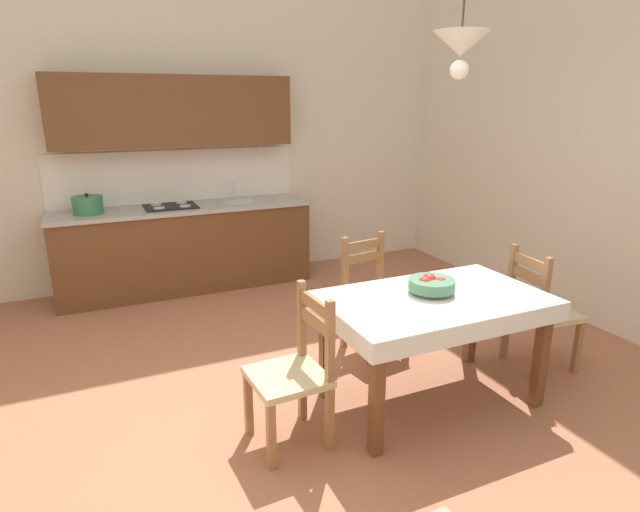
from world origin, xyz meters
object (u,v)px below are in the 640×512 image
(kitchen_cabinetry, at_px, (183,209))
(dining_chair_window_side, at_px, (540,312))
(dining_chair_kitchen_side, at_px, (373,297))
(dining_chair_tv_side, at_px, (294,373))
(fruit_bowl, at_px, (431,284))
(pendant_lamp, at_px, (461,46))
(dining_table, at_px, (434,315))

(kitchen_cabinetry, xyz_separation_m, dining_chair_window_side, (2.07, -2.90, -0.41))
(dining_chair_kitchen_side, distance_m, dining_chair_tv_side, 1.35)
(dining_chair_kitchen_side, height_order, fruit_bowl, dining_chair_kitchen_side)
(kitchen_cabinetry, xyz_separation_m, dining_chair_kitchen_side, (1.09, -2.12, -0.41))
(fruit_bowl, bearing_deg, pendant_lamp, -32.31)
(dining_chair_window_side, bearing_deg, fruit_bowl, -179.60)
(dining_table, xyz_separation_m, dining_chair_window_side, (1.02, 0.07, -0.18))
(dining_table, relative_size, dining_chair_kitchen_side, 1.53)
(dining_chair_kitchen_side, distance_m, fruit_bowl, 0.88)
(dining_chair_kitchen_side, relative_size, fruit_bowl, 3.10)
(dining_chair_window_side, xyz_separation_m, fruit_bowl, (-1.01, -0.01, 0.37))
(dining_chair_window_side, relative_size, fruit_bowl, 3.10)
(fruit_bowl, bearing_deg, dining_table, -99.28)
(kitchen_cabinetry, relative_size, dining_chair_tv_side, 2.83)
(kitchen_cabinetry, bearing_deg, dining_chair_tv_side, -88.81)
(dining_chair_window_side, height_order, fruit_bowl, dining_chair_window_side)
(dining_table, height_order, dining_chair_kitchen_side, dining_chair_kitchen_side)
(kitchen_cabinetry, height_order, dining_table, kitchen_cabinetry)
(fruit_bowl, relative_size, pendant_lamp, 0.37)
(dining_chair_kitchen_side, relative_size, pendant_lamp, 1.16)
(kitchen_cabinetry, distance_m, dining_chair_tv_side, 3.03)
(dining_table, height_order, fruit_bowl, fruit_bowl)
(kitchen_cabinetry, bearing_deg, fruit_bowl, -70.00)
(dining_chair_tv_side, bearing_deg, dining_chair_window_side, 2.65)
(dining_chair_kitchen_side, bearing_deg, kitchen_cabinetry, 117.26)
(fruit_bowl, xyz_separation_m, pendant_lamp, (0.07, -0.04, 1.44))
(dining_table, xyz_separation_m, pendant_lamp, (0.08, 0.02, 1.63))
(dining_table, xyz_separation_m, fruit_bowl, (0.01, 0.06, 0.19))
(kitchen_cabinetry, distance_m, fruit_bowl, 3.10)
(kitchen_cabinetry, xyz_separation_m, pendant_lamp, (1.13, -2.95, 1.40))
(dining_table, bearing_deg, fruit_bowl, 80.72)
(dining_chair_tv_side, bearing_deg, fruit_bowl, 4.92)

